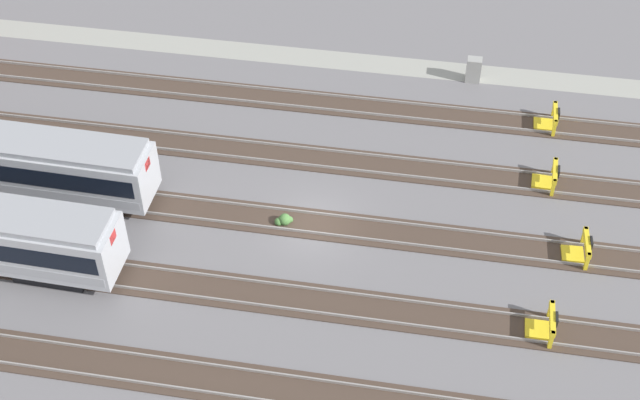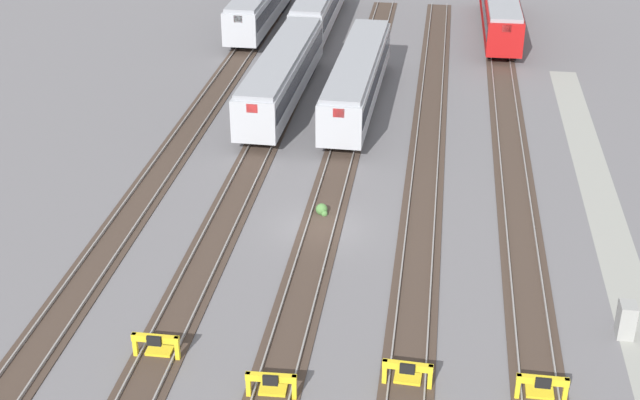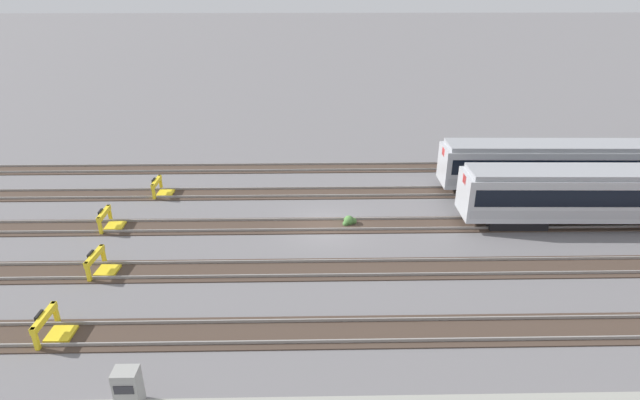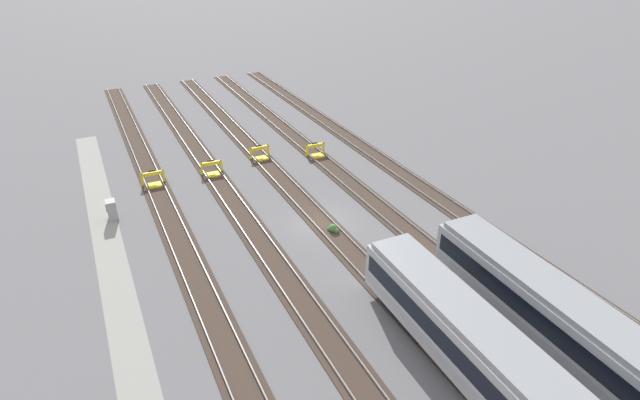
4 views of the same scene
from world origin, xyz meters
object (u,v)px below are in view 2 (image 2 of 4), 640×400
Objects in this scene: bumper_stop_nearest_track at (541,386)px; bumper_stop_far_inner_track at (158,345)px; subway_car_front_row_centre at (282,75)px; subway_car_front_row_rightmost at (500,10)px; weed_clump at (322,210)px; subway_car_front_row_right_inner at (262,2)px; bumper_stop_middle_track at (272,384)px; electrical_cabinet at (626,320)px; subway_car_front_row_left_inner at (320,3)px; bumper_stop_near_inner_track at (408,372)px; subway_car_front_row_leftmost at (357,78)px.

bumper_stop_nearest_track and bumper_stop_far_inner_track have the same top height.
subway_car_front_row_centre reaches higher than bumper_stop_nearest_track.
subway_car_front_row_rightmost is 19.60× the size of weed_clump.
subway_car_front_row_right_inner reaches higher than bumper_stop_middle_track.
electrical_cabinet reaches higher than bumper_stop_nearest_track.
bumper_stop_nearest_track is (-48.71, 0.04, -1.53)m from subway_car_front_row_rightmost.
subway_car_front_row_left_inner reaches higher than bumper_stop_far_inner_track.
subway_car_front_row_left_inner reaches higher than electrical_cabinet.
electrical_cabinet is at bearing -67.44° from bumper_stop_middle_track.
weed_clump is (13.25, -5.00, -0.27)m from bumper_stop_far_inner_track.
subway_car_front_row_left_inner is at bearing 12.09° from bumper_stop_near_inner_track.
bumper_stop_nearest_track is 15.55m from bumper_stop_far_inner_track.
bumper_stop_middle_track is at bearing -170.51° from subway_car_front_row_centre.
bumper_stop_middle_track is (-49.98, -5.19, -1.53)m from subway_car_front_row_left_inner.
weed_clump is (15.05, 0.17, -0.27)m from bumper_stop_middle_track.
bumper_stop_far_inner_track is at bearing 162.09° from subway_car_front_row_rightmost.
bumper_stop_nearest_track is at bearing -152.37° from subway_car_front_row_centre.
subway_car_front_row_right_inner is 9.01× the size of bumper_stop_nearest_track.
subway_car_front_row_leftmost is 8.99× the size of bumper_stop_middle_track.
electrical_cabinet is at bearing -150.52° from subway_car_front_row_leftmost.
subway_car_front_row_left_inner reaches higher than bumper_stop_middle_track.
bumper_stop_near_inner_track is at bearing 173.87° from subway_car_front_row_rightmost.
subway_car_front_row_left_inner is 48.21m from bumper_stop_far_inner_track.
bumper_stop_near_inner_track is (-29.60, -5.13, -1.53)m from subway_car_front_row_leftmost.
subway_car_front_row_centre is 9.02× the size of bumper_stop_nearest_track.
electrical_cabinet is at bearing -175.01° from subway_car_front_row_rightmost.
subway_car_front_row_left_inner and subway_car_front_row_right_inner have the same top height.
weed_clump is (-34.93, -5.02, -1.80)m from subway_car_front_row_left_inner.
subway_car_front_row_right_inner is at bearing 23.21° from bumper_stop_nearest_track.
subway_car_front_row_left_inner is 1.00× the size of subway_car_front_row_rightmost.
subway_car_front_row_leftmost reaches higher than weed_clump.
subway_car_front_row_left_inner is 35.34m from weed_clump.
subway_car_front_row_right_inner is 50.24m from electrical_cabinet.
subway_car_front_row_left_inner is (18.94, 5.26, 0.00)m from subway_car_front_row_leftmost.
subway_car_front_row_leftmost is 9.02× the size of bumper_stop_nearest_track.
electrical_cabinet reaches higher than bumper_stop_far_inner_track.
electrical_cabinet reaches higher than weed_clump.
bumper_stop_nearest_track is (-29.73, -15.56, -1.53)m from subway_car_front_row_centre.
subway_car_front_row_left_inner is at bearing 90.15° from subway_car_front_row_rightmost.
bumper_stop_far_inner_track is (0.49, 15.54, 0.00)m from bumper_stop_nearest_track.
electrical_cabinet is (4.48, -9.06, 0.29)m from bumper_stop_near_inner_track.
weed_clump is at bearing 21.55° from bumper_stop_near_inner_track.
subway_car_front_row_left_inner and subway_car_front_row_centre have the same top height.
bumper_stop_far_inner_track is (-29.24, 5.24, -1.53)m from subway_car_front_row_leftmost.
subway_car_front_row_left_inner is 1.00× the size of subway_car_front_row_right_inner.
subway_car_front_row_centre is 9.03× the size of bumper_stop_far_inner_track.
subway_car_front_row_centre is at bearing 90.00° from subway_car_front_row_leftmost.
bumper_stop_near_inner_track is 5.40m from bumper_stop_middle_track.
subway_car_front_row_leftmost is 1.00× the size of subway_car_front_row_rightmost.
bumper_stop_middle_track is at bearing 97.21° from bumper_stop_nearest_track.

